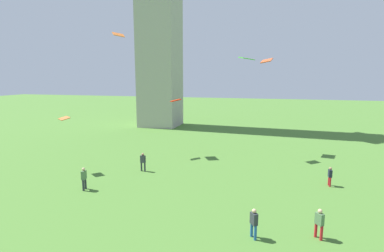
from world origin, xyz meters
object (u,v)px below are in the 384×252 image
Objects in this scene: kite_flying_3 at (64,118)px; person_0 at (143,161)px; kite_flying_0 at (118,35)px; kite_flying_4 at (267,61)px; person_1 at (254,222)px; kite_flying_1 at (247,59)px; person_3 at (330,175)px; person_4 at (84,177)px; person_2 at (319,222)px; kite_flying_5 at (176,100)px.

person_0 is at bearing -129.95° from kite_flying_3.
kite_flying_4 is at bearing 151.21° from kite_flying_0.
person_1 is 0.97× the size of kite_flying_1.
kite_flying_0 is at bearing -168.69° from person_1.
kite_flying_1 is at bearing -112.68° from kite_flying_3.
person_3 is 0.89× the size of kite_flying_1.
kite_flying_0 is 17.17m from kite_flying_4.
kite_flying_3 is (-15.86, -9.77, -5.77)m from kite_flying_1.
kite_flying_1 is 3.54m from kite_flying_4.
kite_flying_3 reaches higher than person_4.
person_2 is at bearing 98.65° from kite_flying_0.
kite_flying_1 is (14.20, 1.88, -2.74)m from kite_flying_0.
person_2 is 27.65m from kite_flying_0.
person_0 is 1.18× the size of kite_flying_0.
kite_flying_1 is 0.95× the size of kite_flying_4.
kite_flying_3 is (-17.98, 7.54, 4.12)m from person_1.
person_0 is 0.99× the size of kite_flying_1.
person_0 reaches higher than person_2.
kite_flying_4 is (-0.07, 20.21, 9.78)m from person_1.
person_3 is 0.85× the size of kite_flying_4.
kite_flying_3 reaches higher than person_0.
person_4 is 23.34m from kite_flying_4.
kite_flying_0 is (-5.39, 6.09, 12.61)m from person_0.
kite_flying_5 is at bearing 176.39° from person_1.
person_1 reaches higher than person_3.
kite_flying_0 is (-16.32, 15.44, 12.63)m from person_1.
person_2 is 9.14m from person_3.
kite_flying_4 is at bearing -109.07° from kite_flying_3.
person_4 is at bearing -140.95° from person_1.
kite_flying_1 is at bearing 152.03° from kite_flying_4.
kite_flying_5 is at bearing -99.47° from kite_flying_3.
person_3 is at bearing -166.85° from person_0.
person_2 is 20.60m from kite_flying_5.
person_1 is 19.93m from kite_flying_3.
person_1 is at bearing 63.30° from person_4.
kite_flying_4 is (16.25, 4.76, -2.85)m from kite_flying_0.
kite_flying_5 is (-7.60, -1.56, -4.56)m from kite_flying_1.
person_2 is 21.93m from kite_flying_4.
kite_flying_3 is 22.65m from kite_flying_4.
kite_flying_0 is (-19.84, 14.53, 12.63)m from person_2.
kite_flying_0 is 14.58m from kite_flying_1.
kite_flying_3 reaches higher than person_2.
kite_flying_0 is at bearing -113.83° from kite_flying_5.
kite_flying_4 is at bearing 144.92° from person_1.
kite_flying_4 is (17.91, 12.66, 5.66)m from kite_flying_3.
person_4 is 7.12m from kite_flying_3.
person_1 is (10.94, -9.35, -0.02)m from person_0.
person_4 is at bearing 58.45° from kite_flying_0.
kite_flying_0 is (-2.81, 11.65, 12.58)m from person_4.
kite_flying_1 is (-7.72, 7.51, 9.97)m from person_3.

